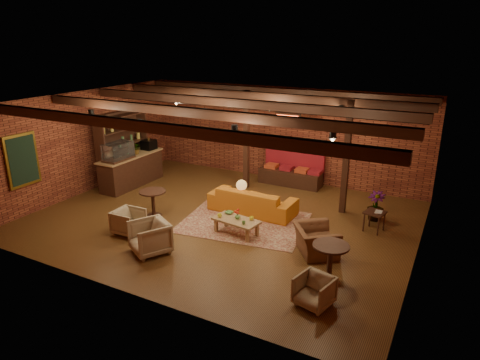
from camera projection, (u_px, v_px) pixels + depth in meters
The scene contains 29 objects.
floor at pixel (223, 218), 11.85m from camera, with size 10.00×10.00×0.00m, color #38210E.
ceiling at pixel (221, 102), 10.82m from camera, with size 10.00×8.00×0.02m, color black.
wall_back at pixel (280, 134), 14.68m from camera, with size 10.00×0.02×3.20m, color maroon.
wall_front at pixel (115, 217), 7.98m from camera, with size 10.00×0.02×3.20m, color maroon.
wall_left at pixel (86, 142), 13.54m from camera, with size 0.02×8.00×3.20m, color maroon.
wall_right at pixel (425, 194), 9.12m from camera, with size 0.02×8.00×3.20m, color maroon.
ceiling_beams at pixel (221, 107), 10.86m from camera, with size 9.80×6.40×0.22m, color black, non-canonical shape.
ceiling_pipe at pixel (249, 107), 12.27m from camera, with size 0.12×0.12×9.60m, color black.
post_left at pixel (246, 140), 13.77m from camera, with size 0.16×0.16×3.20m, color black.
post_right at pixel (346, 158), 11.77m from camera, with size 0.16×0.16×3.20m, color black.
service_counter at pixel (131, 162), 14.24m from camera, with size 0.80×2.50×1.60m, color black, non-canonical shape.
plant_counter at pixel (136, 149), 14.23m from camera, with size 0.35×0.39×0.30m, color #337F33.
shelving_hutch at pixel (123, 149), 14.37m from camera, with size 0.52×2.00×2.40m, color black, non-canonical shape.
chalkboard_menu at pixel (22, 160), 11.59m from camera, with size 0.08×0.96×1.46m, color black.
banquette at pixel (291, 170), 14.39m from camera, with size 2.10×0.70×1.00m, color maroon, non-canonical shape.
service_sign at pixel (288, 118), 13.42m from camera, with size 0.86×0.06×0.30m, color #EB4017.
ceiling_spotlights at pixel (221, 116), 10.93m from camera, with size 6.40×4.40×0.28m, color black, non-canonical shape.
rug at pixel (244, 222), 11.58m from camera, with size 3.25×2.48×0.01m, color maroon.
sofa at pixel (253, 200), 12.15m from camera, with size 2.48×0.97×0.72m, color #BE681A.
coffee_table at pixel (236, 221), 10.81m from camera, with size 1.26×0.75×0.66m.
side_table_lamp at pixel (242, 188), 12.04m from camera, with size 0.49×0.49×0.97m.
round_table_left at pixel (153, 199), 11.81m from camera, with size 0.73×0.73×0.76m.
armchair_a at pixel (129, 220), 10.86m from camera, with size 0.68×0.64×0.70m, color beige.
armchair_b at pixel (150, 236), 9.87m from camera, with size 0.82×0.76×0.84m, color beige.
armchair_right at pixel (316, 236), 9.82m from camera, with size 1.01×0.66×0.89m, color brown.
side_table_book at pixel (375, 213), 10.95m from camera, with size 0.56×0.56×0.56m.
round_table_right at pixel (330, 258), 8.60m from camera, with size 0.73×0.73×0.86m.
armchair_far at pixel (314, 290), 7.95m from camera, with size 0.63×0.59×0.65m, color beige.
plant_tall at pixel (379, 178), 11.37m from camera, with size 1.37×1.37×2.45m, color #4C7F4C.
Camera 1 is at (5.50, -9.39, 4.82)m, focal length 32.00 mm.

